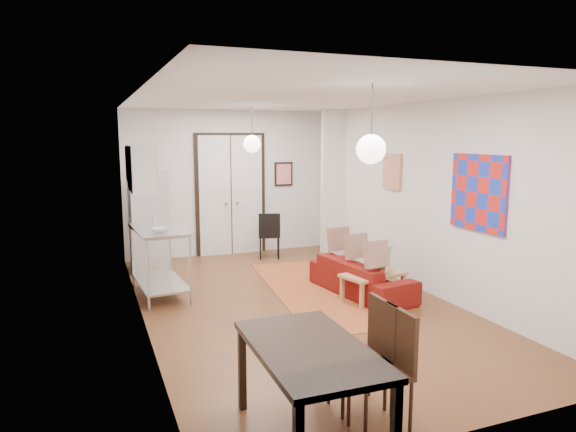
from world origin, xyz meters
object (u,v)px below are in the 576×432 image
object	(u,v)px
sofa	(361,277)
dining_chair_far	(371,356)
coffee_table	(373,277)
dining_table	(310,357)
kitchen_counter	(159,251)
fridge	(149,220)
black_side_chair	(268,230)
dining_chair_near	(355,344)

from	to	relation	value
sofa	dining_chair_far	bearing A→B (deg)	143.65
coffee_table	dining_table	distance (m)	3.70
coffee_table	kitchen_counter	world-z (taller)	kitchen_counter
dining_table	fridge	bearing A→B (deg)	95.18
kitchen_counter	dining_table	world-z (taller)	kitchen_counter
black_side_chair	dining_table	bearing A→B (deg)	92.03
fridge	dining_chair_near	distance (m)	5.62
dining_table	dining_chair_near	distance (m)	0.72
coffee_table	dining_chair_far	bearing A→B (deg)	-121.18
fridge	sofa	bearing A→B (deg)	-44.27
coffee_table	black_side_chair	bearing A→B (deg)	99.14
dining_chair_near	sofa	bearing A→B (deg)	150.32
black_side_chair	dining_chair_near	bearing A→B (deg)	96.68
dining_chair_near	dining_table	bearing A→B (deg)	-57.27
sofa	kitchen_counter	distance (m)	3.07
coffee_table	dining_chair_near	xyz separation A→B (m)	(-1.69, -2.52, 0.21)
kitchen_counter	dining_chair_near	xyz separation A→B (m)	(1.17, -3.89, -0.12)
dining_table	sofa	bearing A→B (deg)	54.66
dining_chair_far	black_side_chair	distance (m)	6.09
sofa	dining_table	world-z (taller)	dining_table
fridge	dining_table	bearing A→B (deg)	-85.95
kitchen_counter	black_side_chair	bearing A→B (deg)	33.18
coffee_table	kitchen_counter	size ratio (longest dim) A/B	0.73
fridge	black_side_chair	size ratio (longest dim) A/B	2.01
fridge	dining_table	world-z (taller)	fridge
dining_table	dining_chair_near	size ratio (longest dim) A/B	1.47
kitchen_counter	fridge	world-z (taller)	fridge
kitchen_counter	dining_chair_far	size ratio (longest dim) A/B	1.42
coffee_table	dining_chair_far	distance (m)	3.27
dining_chair_far	dining_chair_near	bearing A→B (deg)	-179.08
coffee_table	dining_table	world-z (taller)	dining_table
coffee_table	dining_chair_far	size ratio (longest dim) A/B	1.04
coffee_table	kitchen_counter	bearing A→B (deg)	154.24
coffee_table	dining_chair_near	world-z (taller)	dining_chair_near
coffee_table	kitchen_counter	xyz separation A→B (m)	(-2.86, 1.38, 0.33)
kitchen_counter	black_side_chair	xyz separation A→B (m)	(2.34, 1.81, -0.16)
fridge	dining_table	distance (m)	5.90
dining_chair_near	black_side_chair	distance (m)	5.82
sofa	kitchen_counter	xyz separation A→B (m)	(-2.86, 1.04, 0.42)
dining_chair_far	dining_table	bearing A→B (deg)	-79.72
coffee_table	dining_chair_near	size ratio (longest dim) A/B	1.04
sofa	dining_table	distance (m)	3.98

